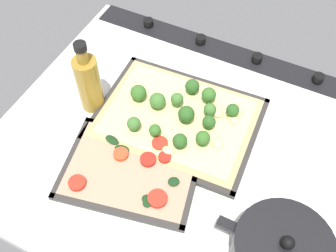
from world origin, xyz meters
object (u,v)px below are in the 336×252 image
(baking_tray_front, at_px, (177,120))
(baking_tray_back, at_px, (131,171))
(oil_bottle, at_px, (88,82))
(broccoli_pizza, at_px, (180,116))
(veggie_pizza_back, at_px, (132,169))

(baking_tray_front, height_order, baking_tray_back, same)
(oil_bottle, bearing_deg, baking_tray_back, 144.61)
(baking_tray_back, bearing_deg, broccoli_pizza, -101.91)
(baking_tray_back, distance_m, veggie_pizza_back, 0.01)
(veggie_pizza_back, bearing_deg, baking_tray_back, 14.74)
(baking_tray_front, distance_m, broccoli_pizza, 0.02)
(broccoli_pizza, relative_size, oil_bottle, 1.84)
(baking_tray_front, xyz_separation_m, baking_tray_back, (0.03, 0.17, 0.00))
(broccoli_pizza, xyz_separation_m, oil_bottle, (0.21, 0.05, 0.06))
(baking_tray_front, height_order, veggie_pizza_back, veggie_pizza_back)
(oil_bottle, bearing_deg, veggie_pizza_back, 145.17)
(broccoli_pizza, height_order, baking_tray_back, broccoli_pizza)
(baking_tray_front, bearing_deg, veggie_pizza_back, 80.51)
(baking_tray_back, xyz_separation_m, veggie_pizza_back, (-0.00, -0.00, 0.01))
(broccoli_pizza, relative_size, baking_tray_back, 1.12)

